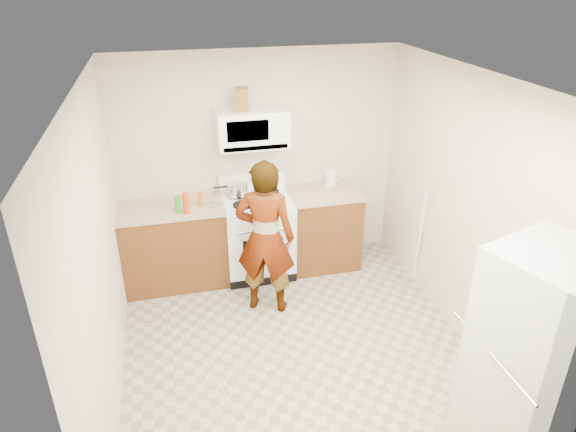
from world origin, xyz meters
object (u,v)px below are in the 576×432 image
object	(u,v)px
microwave	(252,128)
person	(265,238)
saucepan	(237,189)
fridge	(535,365)
kettle	(331,178)
gas_range	(258,234)

from	to	relation	value
microwave	person	size ratio (longest dim) A/B	0.46
person	saucepan	distance (m)	0.87
person	fridge	distance (m)	2.63
kettle	fridge	bearing A→B (deg)	-79.79
saucepan	fridge	bearing A→B (deg)	-63.27
gas_range	fridge	xyz separation A→B (m)	(1.35, -2.95, 0.36)
gas_range	saucepan	world-z (taller)	gas_range
gas_range	kettle	distance (m)	1.09
microwave	person	xyz separation A→B (m)	(-0.05, -0.85, -0.88)
gas_range	fridge	bearing A→B (deg)	-65.41
fridge	kettle	size ratio (longest dim) A/B	10.33
person	saucepan	world-z (taller)	person
saucepan	gas_range	bearing A→B (deg)	-31.02
gas_range	microwave	size ratio (longest dim) A/B	1.49
kettle	microwave	bearing A→B (deg)	-173.92
microwave	kettle	world-z (taller)	microwave
microwave	person	world-z (taller)	microwave
microwave	person	bearing A→B (deg)	-93.42
microwave	kettle	distance (m)	1.15
fridge	microwave	bearing A→B (deg)	95.78
kettle	saucepan	world-z (taller)	kettle
person	kettle	distance (m)	1.35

